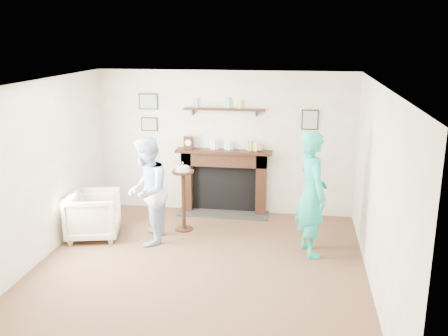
{
  "coord_description": "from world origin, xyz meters",
  "views": [
    {
      "loc": [
        1.29,
        -5.92,
        3.1
      ],
      "look_at": [
        0.23,
        0.9,
        1.23
      ],
      "focal_mm": 40.0,
      "sensor_mm": 36.0,
      "label": 1
    }
  ],
  "objects": [
    {
      "name": "room_shell",
      "position": [
        -0.0,
        0.69,
        1.62
      ],
      "size": [
        4.54,
        5.02,
        2.52
      ],
      "color": "beige",
      "rests_on": "ground"
    },
    {
      "name": "man",
      "position": [
        -0.94,
        0.92,
        0.0
      ],
      "size": [
        0.71,
        0.86,
        1.64
      ],
      "primitive_type": "imported",
      "rotation": [
        0.0,
        0.0,
        -1.46
      ],
      "color": "silver",
      "rests_on": "ground"
    },
    {
      "name": "pedestal_table",
      "position": [
        -0.52,
        1.5,
        0.7
      ],
      "size": [
        0.36,
        0.36,
        1.14
      ],
      "color": "black",
      "rests_on": "ground"
    },
    {
      "name": "armchair",
      "position": [
        -1.84,
        0.99,
        0.0
      ],
      "size": [
        0.96,
        0.94,
        0.72
      ],
      "primitive_type": "imported",
      "rotation": [
        0.0,
        0.0,
        1.81
      ],
      "color": "#B9AE8A",
      "rests_on": "ground"
    },
    {
      "name": "woman",
      "position": [
        1.49,
        0.9,
        0.0
      ],
      "size": [
        0.64,
        0.77,
        1.81
      ],
      "primitive_type": "imported",
      "rotation": [
        0.0,
        0.0,
        1.93
      ],
      "color": "teal",
      "rests_on": "ground"
    },
    {
      "name": "ground",
      "position": [
        0.0,
        0.0,
        0.0
      ],
      "size": [
        5.0,
        5.0,
        0.0
      ],
      "primitive_type": "plane",
      "color": "brown",
      "rests_on": "ground"
    }
  ]
}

